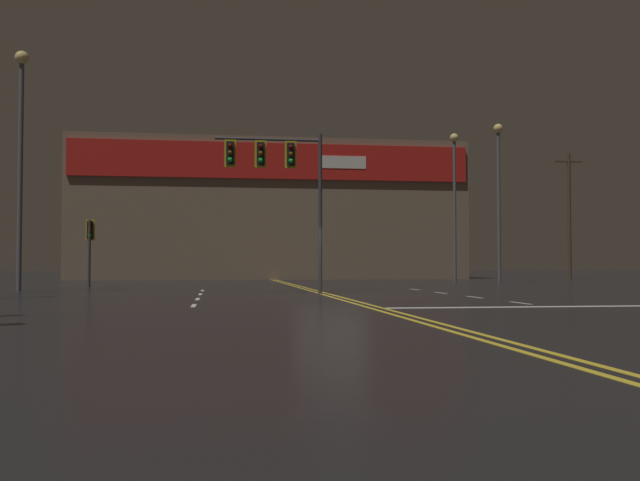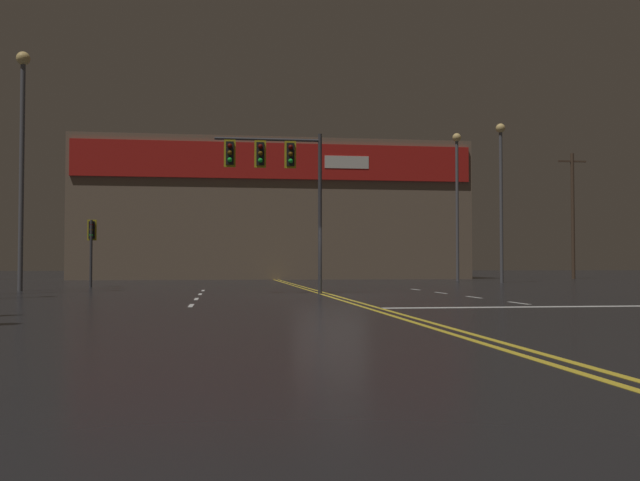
# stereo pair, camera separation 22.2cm
# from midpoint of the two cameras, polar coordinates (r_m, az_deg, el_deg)

# --- Properties ---
(ground_plane) EXTENTS (200.00, 200.00, 0.00)m
(ground_plane) POSITION_cam_midpoint_polar(r_m,az_deg,el_deg) (24.68, 0.64, -4.44)
(ground_plane) COLOR black
(road_markings) EXTENTS (13.40, 60.00, 0.01)m
(road_markings) POSITION_cam_midpoint_polar(r_m,az_deg,el_deg) (23.55, 3.08, -4.54)
(road_markings) COLOR gold
(road_markings) RESTS_ON ground
(traffic_signal_median) EXTENTS (3.92, 0.36, 5.89)m
(traffic_signal_median) POSITION_cam_midpoint_polar(r_m,az_deg,el_deg) (26.13, -3.80, 5.85)
(traffic_signal_median) COLOR #38383D
(traffic_signal_median) RESTS_ON ground
(traffic_signal_corner_northwest) EXTENTS (0.42, 0.36, 3.22)m
(traffic_signal_corner_northwest) POSITION_cam_midpoint_polar(r_m,az_deg,el_deg) (35.60, -18.10, 0.23)
(traffic_signal_corner_northwest) COLOR #38383D
(traffic_signal_corner_northwest) RESTS_ON ground
(streetlight_near_right) EXTENTS (0.56, 0.56, 9.61)m
(streetlight_near_right) POSITION_cam_midpoint_polar(r_m,az_deg,el_deg) (47.15, 10.58, 4.24)
(streetlight_near_right) COLOR #59595E
(streetlight_near_right) RESTS_ON ground
(streetlight_far_right) EXTENTS (0.56, 0.56, 9.83)m
(streetlight_far_right) POSITION_cam_midpoint_polar(r_m,az_deg,el_deg) (31.83, -23.01, 7.56)
(streetlight_far_right) COLOR #59595E
(streetlight_far_right) RESTS_ON ground
(streetlight_far_median) EXTENTS (0.56, 0.56, 9.50)m
(streetlight_far_median) POSITION_cam_midpoint_polar(r_m,az_deg,el_deg) (43.92, 13.95, 4.64)
(streetlight_far_median) COLOR #59595E
(streetlight_far_median) RESTS_ON ground
(building_backdrop) EXTENTS (28.85, 10.23, 10.20)m
(building_backdrop) POSITION_cam_midpoint_polar(r_m,az_deg,el_deg) (55.53, -4.25, 2.25)
(building_backdrop) COLOR #7A6651
(building_backdrop) RESTS_ON ground
(utility_pole_row) EXTENTS (47.20, 0.26, 11.05)m
(utility_pole_row) POSITION_cam_midpoint_polar(r_m,az_deg,el_deg) (50.69, -5.59, 2.75)
(utility_pole_row) COLOR #4C3828
(utility_pole_row) RESTS_ON ground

